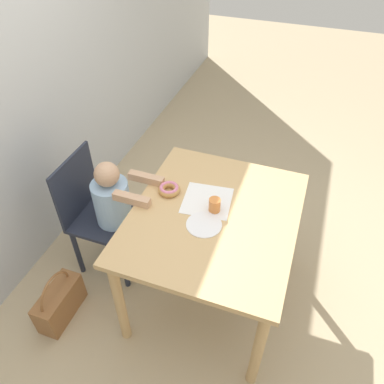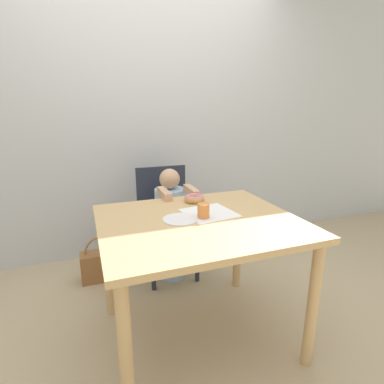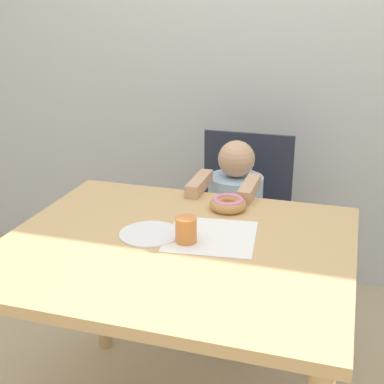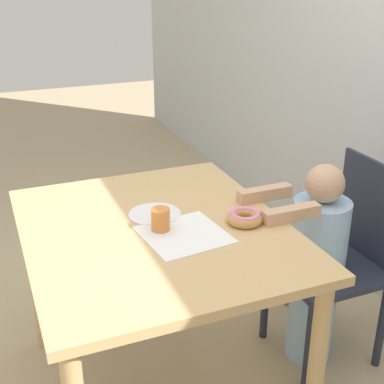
{
  "view_description": "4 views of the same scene",
  "coord_description": "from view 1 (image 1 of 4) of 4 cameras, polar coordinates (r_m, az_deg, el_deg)",
  "views": [
    {
      "loc": [
        -1.46,
        -0.39,
        2.28
      ],
      "look_at": [
        0.01,
        0.14,
        0.89
      ],
      "focal_mm": 35.0,
      "sensor_mm": 36.0,
      "label": 1
    },
    {
      "loc": [
        -0.58,
        -1.45,
        1.36
      ],
      "look_at": [
        0.01,
        0.14,
        0.89
      ],
      "focal_mm": 28.0,
      "sensor_mm": 36.0,
      "label": 2
    },
    {
      "loc": [
        0.49,
        -1.43,
        1.49
      ],
      "look_at": [
        0.01,
        0.14,
        0.89
      ],
      "focal_mm": 50.0,
      "sensor_mm": 36.0,
      "label": 3
    },
    {
      "loc": [
        1.65,
        -0.53,
        1.66
      ],
      "look_at": [
        0.01,
        0.14,
        0.89
      ],
      "focal_mm": 50.0,
      "sensor_mm": 36.0,
      "label": 4
    }
  ],
  "objects": [
    {
      "name": "donut",
      "position": [
        2.26,
        -3.51,
        0.47
      ],
      "size": [
        0.13,
        0.13,
        0.05
      ],
      "color": "tan",
      "rests_on": "dining_table"
    },
    {
      "name": "chair",
      "position": [
        2.64,
        -13.97,
        -3.14
      ],
      "size": [
        0.43,
        0.44,
        0.89
      ],
      "color": "#232838",
      "rests_on": "ground_plane"
    },
    {
      "name": "handbag",
      "position": [
        2.67,
        -19.53,
        -15.55
      ],
      "size": [
        0.36,
        0.15,
        0.38
      ],
      "color": "brown",
      "rests_on": "ground_plane"
    },
    {
      "name": "ground_plane",
      "position": [
        2.73,
        2.78,
        -14.89
      ],
      "size": [
        12.0,
        12.0,
        0.0
      ],
      "primitive_type": "plane",
      "color": "tan"
    },
    {
      "name": "cup",
      "position": [
        2.13,
        3.46,
        -2.01
      ],
      "size": [
        0.07,
        0.07,
        0.08
      ],
      "color": "orange",
      "rests_on": "dining_table"
    },
    {
      "name": "plate",
      "position": [
        2.07,
        1.83,
        -4.98
      ],
      "size": [
        0.2,
        0.2,
        0.01
      ],
      "color": "white",
      "rests_on": "dining_table"
    },
    {
      "name": "child_figure",
      "position": [
        2.58,
        -11.51,
        -3.92
      ],
      "size": [
        0.25,
        0.45,
        0.92
      ],
      "color": "#99BCE0",
      "rests_on": "ground_plane"
    },
    {
      "name": "dining_table",
      "position": [
        2.21,
        3.33,
        -5.37
      ],
      "size": [
        1.09,
        0.93,
        0.77
      ],
      "color": "tan",
      "rests_on": "ground_plane"
    },
    {
      "name": "napkin",
      "position": [
        2.21,
        2.32,
        -1.3
      ],
      "size": [
        0.31,
        0.31,
        0.0
      ],
      "color": "white",
      "rests_on": "dining_table"
    }
  ]
}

